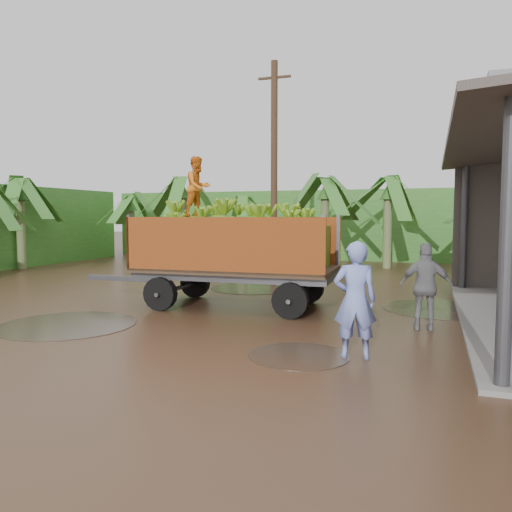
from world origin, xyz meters
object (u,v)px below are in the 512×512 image
at_px(man_blue, 355,300).
at_px(man_grey, 426,287).
at_px(banana_trailer, 236,249).
at_px(utility_pole, 274,170).

bearing_deg(man_blue, man_grey, -126.95).
relative_size(banana_trailer, utility_pole, 0.88).
xyz_separation_m(banana_trailer, utility_pole, (-0.81, 5.75, 2.46)).
xyz_separation_m(man_grey, utility_pole, (-5.34, 6.86, 3.06)).
distance_m(banana_trailer, utility_pole, 6.31).
distance_m(banana_trailer, man_grey, 4.70).
height_order(banana_trailer, man_grey, banana_trailer).
bearing_deg(man_blue, utility_pole, -79.25).
bearing_deg(banana_trailer, utility_pole, 95.82).
xyz_separation_m(man_blue, utility_pole, (-4.29, 9.33, 2.99)).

